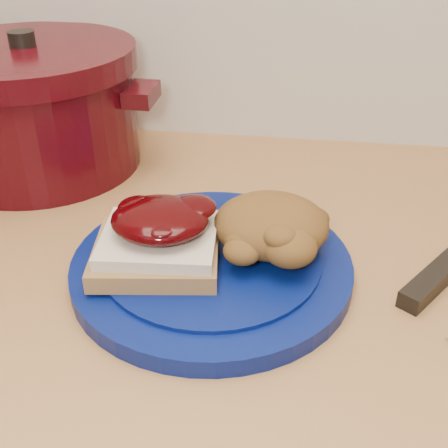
# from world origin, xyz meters

# --- Properties ---
(plate) EXTENTS (0.29, 0.29, 0.02)m
(plate) POSITION_xyz_m (-0.03, 1.43, 0.91)
(plate) COLOR #061254
(plate) RESTS_ON wood_countertop
(sandwich) EXTENTS (0.14, 0.12, 0.06)m
(sandwich) POSITION_xyz_m (-0.08, 1.42, 0.95)
(sandwich) COLOR olive
(sandwich) RESTS_ON plate
(stuffing_mound) EXTENTS (0.12, 0.10, 0.06)m
(stuffing_mound) POSITION_xyz_m (0.03, 1.45, 0.95)
(stuffing_mound) COLOR brown
(stuffing_mound) RESTS_ON plate
(dutch_oven) EXTENTS (0.34, 0.29, 0.18)m
(dutch_oven) POSITION_xyz_m (-0.31, 1.66, 0.98)
(dutch_oven) COLOR #36050B
(dutch_oven) RESTS_ON wood_countertop
(pepper_grinder) EXTENTS (0.06, 0.06, 0.14)m
(pepper_grinder) POSITION_xyz_m (-0.28, 1.72, 0.97)
(pepper_grinder) COLOR black
(pepper_grinder) RESTS_ON wood_countertop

